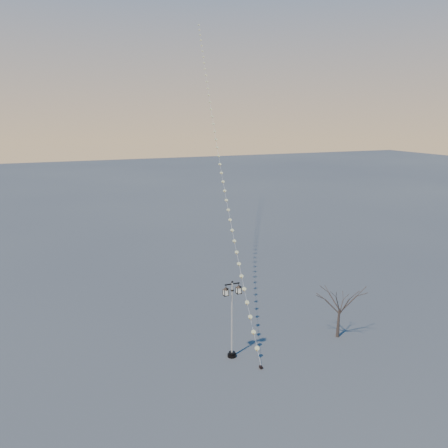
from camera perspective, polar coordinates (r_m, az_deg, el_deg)
ground at (r=29.48m, az=4.45°, el=-19.22°), size 300.00×300.00×0.00m
street_lamp at (r=29.45m, az=1.10°, el=-12.22°), size 1.43×0.63×5.63m
bare_tree at (r=33.18m, az=15.34°, el=-10.02°), size 2.51×2.51×4.17m
kite_train at (r=48.73m, az=-0.94°, el=13.10°), size 12.43×47.18×30.76m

